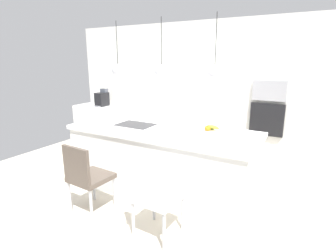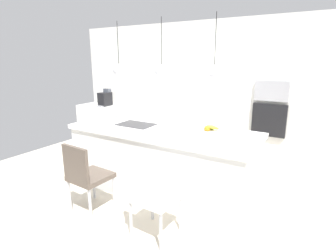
# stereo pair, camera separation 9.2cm
# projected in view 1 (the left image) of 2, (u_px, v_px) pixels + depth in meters

# --- Properties ---
(floor) EXTENTS (6.60, 6.60, 0.00)m
(floor) POSITION_uv_depth(u_px,v_px,m) (162.00, 189.00, 4.00)
(floor) COLOR beige
(floor) RESTS_ON ground
(back_wall) EXTENTS (6.00, 0.10, 2.60)m
(back_wall) POSITION_uv_depth(u_px,v_px,m) (205.00, 92.00, 5.07)
(back_wall) COLOR silver
(back_wall) RESTS_ON ground
(kitchen_island) EXTENTS (2.71, 1.05, 0.95)m
(kitchen_island) POSITION_uv_depth(u_px,v_px,m) (162.00, 160.00, 3.88)
(kitchen_island) COLOR white
(kitchen_island) RESTS_ON ground
(sink_basin) EXTENTS (0.56, 0.40, 0.02)m
(sink_basin) POSITION_uv_depth(u_px,v_px,m) (135.00, 125.00, 3.99)
(sink_basin) COLOR #2D2D30
(sink_basin) RESTS_ON kitchen_island
(faucet) EXTENTS (0.02, 0.17, 0.22)m
(faucet) POSITION_uv_depth(u_px,v_px,m) (143.00, 113.00, 4.13)
(faucet) COLOR silver
(faucet) RESTS_ON kitchen_island
(fruit_bowl) EXTENTS (0.30, 0.30, 0.16)m
(fruit_bowl) POSITION_uv_depth(u_px,v_px,m) (210.00, 131.00, 3.46)
(fruit_bowl) COLOR beige
(fruit_bowl) RESTS_ON kitchen_island
(side_counter) EXTENTS (1.10, 0.60, 0.89)m
(side_counter) POSITION_uv_depth(u_px,v_px,m) (101.00, 125.00, 6.11)
(side_counter) COLOR white
(side_counter) RESTS_ON ground
(coffee_machine) EXTENTS (0.20, 0.35, 0.38)m
(coffee_machine) POSITION_uv_depth(u_px,v_px,m) (102.00, 99.00, 5.92)
(coffee_machine) COLOR black
(coffee_machine) RESTS_ON side_counter
(microwave) EXTENTS (0.54, 0.08, 0.34)m
(microwave) POSITION_uv_depth(u_px,v_px,m) (270.00, 90.00, 4.44)
(microwave) COLOR #9E9EA3
(microwave) RESTS_ON back_wall
(oven) EXTENTS (0.56, 0.08, 0.56)m
(oven) POSITION_uv_depth(u_px,v_px,m) (267.00, 120.00, 4.56)
(oven) COLOR black
(oven) RESTS_ON back_wall
(chair_near) EXTENTS (0.48, 0.48, 0.91)m
(chair_near) POSITION_uv_depth(u_px,v_px,m) (87.00, 175.00, 3.27)
(chair_near) COLOR brown
(chair_near) RESTS_ON ground
(chair_middle) EXTENTS (0.48, 0.47, 0.89)m
(chair_middle) POSITION_uv_depth(u_px,v_px,m) (155.00, 195.00, 2.80)
(chair_middle) COLOR white
(chair_middle) RESTS_ON ground
(pendant_light_left) EXTENTS (0.18, 0.18, 0.78)m
(pendant_light_left) POSITION_uv_depth(u_px,v_px,m) (118.00, 70.00, 3.92)
(pendant_light_left) COLOR silver
(pendant_light_center) EXTENTS (0.18, 0.18, 0.78)m
(pendant_light_center) POSITION_uv_depth(u_px,v_px,m) (162.00, 71.00, 3.57)
(pendant_light_center) COLOR silver
(pendant_light_right) EXTENTS (0.18, 0.18, 0.78)m
(pendant_light_right) POSITION_uv_depth(u_px,v_px,m) (215.00, 72.00, 3.21)
(pendant_light_right) COLOR silver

